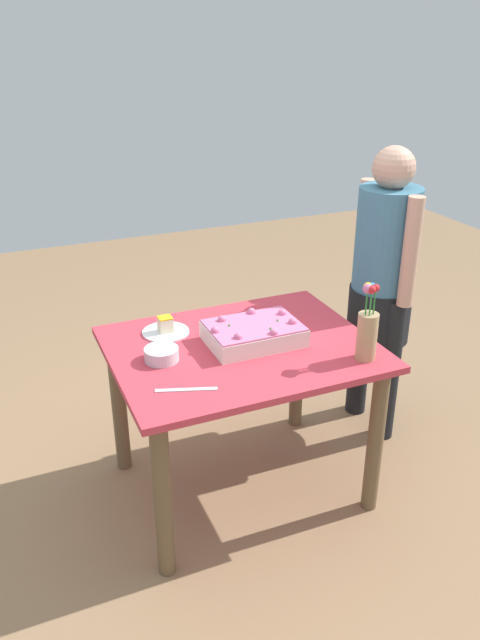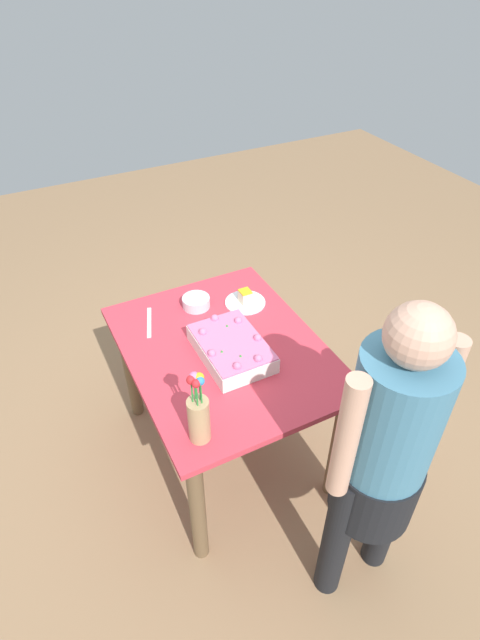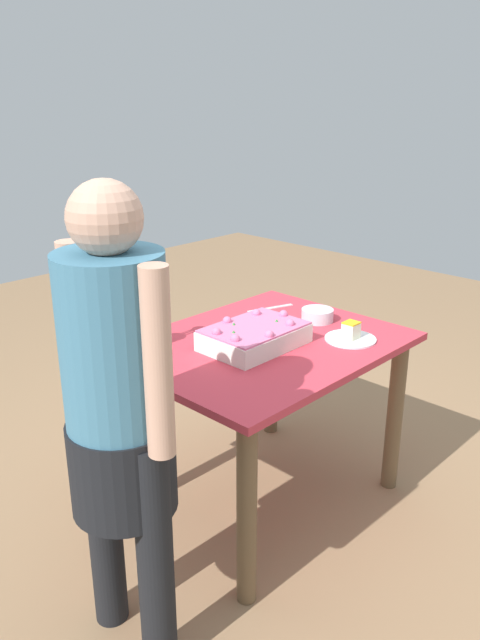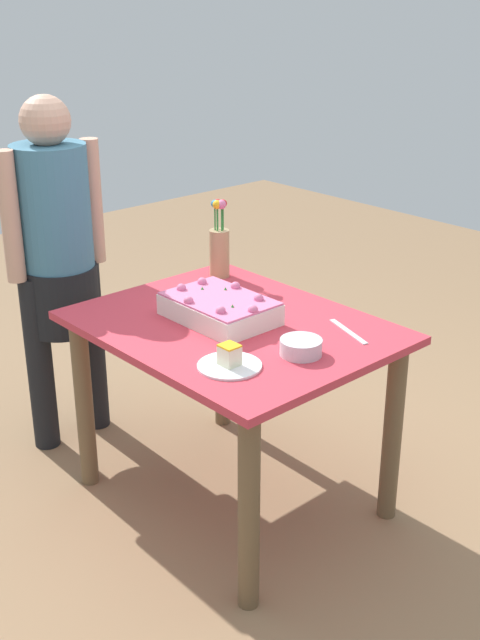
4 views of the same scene
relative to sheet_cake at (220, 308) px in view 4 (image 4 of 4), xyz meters
name	(u,v)px [view 4 (image 4 of 4)]	position (x,y,z in m)	size (l,w,h in m)	color
ground_plane	(233,497)	(0.06, 0.01, -0.79)	(8.00, 8.00, 0.00)	#906E4D
dining_table	(233,358)	(0.06, 0.01, -0.18)	(1.10, 0.87, 0.75)	#C73544
sheet_cake	(220,308)	(0.00, 0.00, 0.00)	(0.40, 0.27, 0.11)	white
serving_plate_with_slice	(229,361)	(0.32, -0.24, -0.02)	(0.21, 0.21, 0.08)	white
cake_knife	(348,331)	(0.39, 0.26, -0.04)	(0.23, 0.02, 0.00)	silver
flower_vase	(219,247)	(-0.36, 0.31, 0.08)	(0.08, 0.08, 0.33)	tan
fruit_bowl	(301,347)	(0.41, 0.00, -0.02)	(0.14, 0.14, 0.05)	silver
person_standing	(57,253)	(-0.79, -0.20, 0.06)	(0.31, 0.45, 1.49)	black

